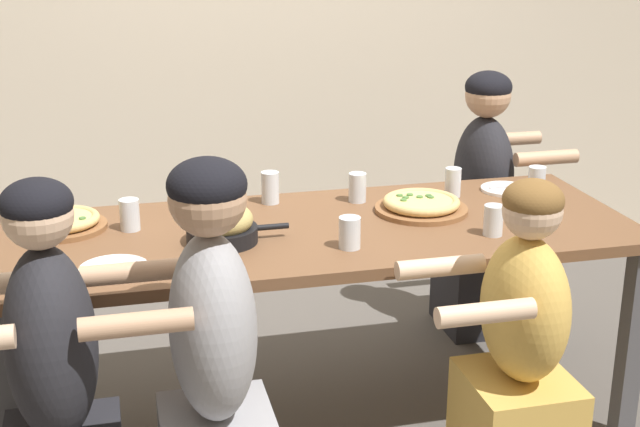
# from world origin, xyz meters

# --- Properties ---
(ground_plane) EXTENTS (18.00, 18.00, 0.00)m
(ground_plane) POSITION_xyz_m (0.00, 0.00, 0.00)
(ground_plane) COLOR #514C47
(ground_plane) RESTS_ON ground
(dining_table) EXTENTS (2.21, 0.84, 0.78)m
(dining_table) POSITION_xyz_m (0.00, 0.00, 0.70)
(dining_table) COLOR brown
(dining_table) RESTS_ON ground
(pizza_board_main) EXTENTS (0.34, 0.34, 0.05)m
(pizza_board_main) POSITION_xyz_m (0.40, 0.08, 0.81)
(pizza_board_main) COLOR brown
(pizza_board_main) RESTS_ON dining_table
(pizza_board_second) EXTENTS (0.30, 0.30, 0.05)m
(pizza_board_second) POSITION_xyz_m (-0.87, 0.19, 0.81)
(pizza_board_second) COLOR brown
(pizza_board_second) RESTS_ON dining_table
(skillet_bowl) EXTENTS (0.34, 0.24, 0.14)m
(skillet_bowl) POSITION_xyz_m (-0.35, -0.07, 0.84)
(skillet_bowl) COLOR black
(skillet_bowl) RESTS_ON dining_table
(empty_plate_a) EXTENTS (0.21, 0.21, 0.02)m
(empty_plate_a) POSITION_xyz_m (-0.71, -0.24, 0.79)
(empty_plate_a) COLOR white
(empty_plate_a) RESTS_ON dining_table
(empty_plate_b) EXTENTS (0.19, 0.19, 0.02)m
(empty_plate_b) POSITION_xyz_m (0.82, 0.25, 0.79)
(empty_plate_b) COLOR white
(empty_plate_b) RESTS_ON dining_table
(cocktail_glass_blue) EXTENTS (0.07, 0.07, 0.11)m
(cocktail_glass_blue) POSITION_xyz_m (0.72, -0.24, 0.82)
(cocktail_glass_blue) COLOR silver
(cocktail_glass_blue) RESTS_ON dining_table
(drinking_glass_a) EXTENTS (0.07, 0.07, 0.12)m
(drinking_glass_a) POSITION_xyz_m (-0.12, 0.31, 0.84)
(drinking_glass_a) COLOR silver
(drinking_glass_a) RESTS_ON dining_table
(drinking_glass_b) EXTENTS (0.07, 0.07, 0.11)m
(drinking_glass_b) POSITION_xyz_m (-0.65, 0.13, 0.83)
(drinking_glass_b) COLOR silver
(drinking_glass_b) RESTS_ON dining_table
(drinking_glass_c) EXTENTS (0.07, 0.07, 0.11)m
(drinking_glass_c) POSITION_xyz_m (0.21, 0.25, 0.83)
(drinking_glass_c) COLOR silver
(drinking_glass_c) RESTS_ON dining_table
(drinking_glass_d) EXTENTS (0.06, 0.06, 0.15)m
(drinking_glass_d) POSITION_xyz_m (0.85, 0.05, 0.85)
(drinking_glass_d) COLOR silver
(drinking_glass_d) RESTS_ON dining_table
(drinking_glass_e) EXTENTS (0.06, 0.06, 0.11)m
(drinking_glass_e) POSITION_xyz_m (0.58, 0.23, 0.83)
(drinking_glass_e) COLOR silver
(drinking_glass_e) RESTS_ON dining_table
(drinking_glass_f) EXTENTS (0.07, 0.07, 0.11)m
(drinking_glass_f) POSITION_xyz_m (0.55, -0.22, 0.83)
(drinking_glass_f) COLOR silver
(drinking_glass_f) RESTS_ON dining_table
(drinking_glass_g) EXTENTS (0.07, 0.07, 0.11)m
(drinking_glass_g) POSITION_xyz_m (0.05, -0.22, 0.83)
(drinking_glass_g) COLOR silver
(drinking_glass_g) RESTS_ON dining_table
(diner_far_right) EXTENTS (0.51, 0.40, 1.19)m
(diner_far_right) POSITION_xyz_m (0.90, 0.64, 0.55)
(diner_far_right) COLOR #232328
(diner_far_right) RESTS_ON ground
(diner_near_midright) EXTENTS (0.51, 0.40, 1.11)m
(diner_near_midright) POSITION_xyz_m (0.47, -0.64, 0.50)
(diner_near_midright) COLOR gold
(diner_near_midright) RESTS_ON ground
(diner_near_left) EXTENTS (0.51, 0.40, 1.20)m
(diner_near_left) POSITION_xyz_m (-0.89, -0.64, 0.55)
(diner_near_left) COLOR #232328
(diner_near_left) RESTS_ON ground
(diner_near_midleft) EXTENTS (0.51, 0.40, 1.23)m
(diner_near_midleft) POSITION_xyz_m (-0.46, -0.64, 0.57)
(diner_near_midleft) COLOR #99999E
(diner_near_midleft) RESTS_ON ground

